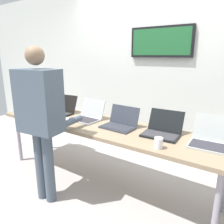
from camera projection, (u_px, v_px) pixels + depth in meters
name	position (u px, v px, depth m)	size (l,w,h in m)	color
ground	(102.00, 181.00, 2.78)	(8.00, 8.00, 0.04)	#A09795
back_wall	(145.00, 69.00, 3.33)	(8.00, 0.11, 2.66)	silver
workbench	(101.00, 129.00, 2.59)	(2.90, 0.70, 0.75)	#8D765B
equipment_box	(42.00, 99.00, 3.27)	(0.41, 0.40, 0.31)	slate
laptop_station_0	(61.00, 110.00, 3.04)	(0.38, 0.37, 0.25)	black
laptop_station_1	(88.00, 115.00, 2.77)	(0.38, 0.35, 0.25)	#ADAFB7
laptop_station_2	(120.00, 123.00, 2.47)	(0.39, 0.31, 0.23)	#333742
laptop_station_3	(162.00, 130.00, 2.24)	(0.38, 0.36, 0.24)	black
laptop_station_4	(211.00, 139.00, 1.98)	(0.37, 0.34, 0.26)	#B0B6B3
person	(41.00, 113.00, 2.18)	(0.48, 0.62, 1.64)	#495665
coffee_mug	(158.00, 143.00, 1.92)	(0.08, 0.08, 0.10)	white
paper_sheet	(62.00, 121.00, 2.71)	(0.26, 0.33, 0.00)	white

